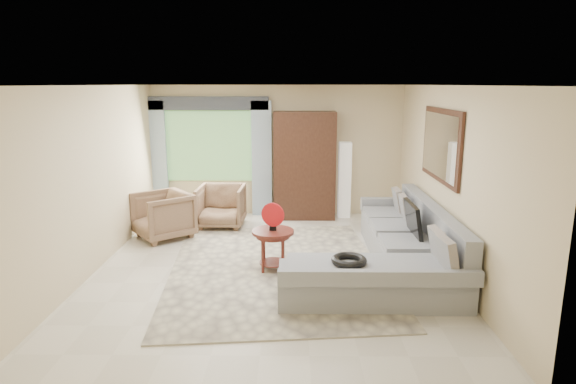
{
  "coord_description": "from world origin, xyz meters",
  "views": [
    {
      "loc": [
        0.32,
        -6.61,
        2.62
      ],
      "look_at": [
        0.25,
        0.35,
        1.05
      ],
      "focal_mm": 30.0,
      "sensor_mm": 36.0,
      "label": 1
    }
  ],
  "objects_px": {
    "potted_plant": "(163,208)",
    "floor_lamp": "(344,180)",
    "armoire": "(304,166)",
    "tv_screen": "(413,219)",
    "armchair_left": "(163,215)",
    "sectional_sofa": "(396,253)",
    "armchair_right": "(221,206)",
    "coffee_table": "(273,249)"
  },
  "relations": [
    {
      "from": "floor_lamp",
      "to": "tv_screen",
      "type": "bearing_deg",
      "value": -75.6
    },
    {
      "from": "armchair_left",
      "to": "armchair_right",
      "type": "xyz_separation_m",
      "value": [
        0.91,
        0.69,
        -0.01
      ]
    },
    {
      "from": "armchair_right",
      "to": "floor_lamp",
      "type": "height_order",
      "value": "floor_lamp"
    },
    {
      "from": "sectional_sofa",
      "to": "potted_plant",
      "type": "relative_size",
      "value": 6.56
    },
    {
      "from": "floor_lamp",
      "to": "sectional_sofa",
      "type": "bearing_deg",
      "value": -81.67
    },
    {
      "from": "potted_plant",
      "to": "armoire",
      "type": "height_order",
      "value": "armoire"
    },
    {
      "from": "coffee_table",
      "to": "armchair_left",
      "type": "bearing_deg",
      "value": 143.06
    },
    {
      "from": "tv_screen",
      "to": "potted_plant",
      "type": "distance_m",
      "value": 4.84
    },
    {
      "from": "tv_screen",
      "to": "armoire",
      "type": "relative_size",
      "value": 0.35
    },
    {
      "from": "sectional_sofa",
      "to": "coffee_table",
      "type": "relative_size",
      "value": 5.79
    },
    {
      "from": "potted_plant",
      "to": "floor_lamp",
      "type": "bearing_deg",
      "value": 6.74
    },
    {
      "from": "sectional_sofa",
      "to": "coffee_table",
      "type": "xyz_separation_m",
      "value": [
        -1.74,
        0.06,
        0.03
      ]
    },
    {
      "from": "armoire",
      "to": "coffee_table",
      "type": "bearing_deg",
      "value": -100.17
    },
    {
      "from": "coffee_table",
      "to": "potted_plant",
      "type": "distance_m",
      "value": 3.33
    },
    {
      "from": "sectional_sofa",
      "to": "tv_screen",
      "type": "distance_m",
      "value": 0.56
    },
    {
      "from": "potted_plant",
      "to": "sectional_sofa",
      "type": "bearing_deg",
      "value": -32.62
    },
    {
      "from": "sectional_sofa",
      "to": "tv_screen",
      "type": "height_order",
      "value": "tv_screen"
    },
    {
      "from": "sectional_sofa",
      "to": "armchair_right",
      "type": "height_order",
      "value": "sectional_sofa"
    },
    {
      "from": "tv_screen",
      "to": "armoire",
      "type": "bearing_deg",
      "value": 119.36
    },
    {
      "from": "armchair_left",
      "to": "armoire",
      "type": "relative_size",
      "value": 0.42
    },
    {
      "from": "armchair_right",
      "to": "armoire",
      "type": "bearing_deg",
      "value": 25.43
    },
    {
      "from": "armchair_left",
      "to": "potted_plant",
      "type": "xyz_separation_m",
      "value": [
        -0.26,
        1.0,
        -0.14
      ]
    },
    {
      "from": "tv_screen",
      "to": "potted_plant",
      "type": "xyz_separation_m",
      "value": [
        -4.23,
        2.31,
        -0.46
      ]
    },
    {
      "from": "potted_plant",
      "to": "coffee_table",
      "type": "bearing_deg",
      "value": -48.04
    },
    {
      "from": "coffee_table",
      "to": "armchair_left",
      "type": "xyz_separation_m",
      "value": [
        -1.96,
        1.48,
        0.09
      ]
    },
    {
      "from": "potted_plant",
      "to": "floor_lamp",
      "type": "relative_size",
      "value": 0.35
    },
    {
      "from": "tv_screen",
      "to": "floor_lamp",
      "type": "xyz_separation_m",
      "value": [
        -0.7,
        2.73,
        0.03
      ]
    },
    {
      "from": "armchair_left",
      "to": "armoire",
      "type": "xyz_separation_m",
      "value": [
        2.47,
        1.36,
        0.65
      ]
    },
    {
      "from": "armchair_left",
      "to": "armchair_right",
      "type": "relative_size",
      "value": 1.03
    },
    {
      "from": "coffee_table",
      "to": "armchair_left",
      "type": "relative_size",
      "value": 0.68
    },
    {
      "from": "armoire",
      "to": "sectional_sofa",
      "type": "bearing_deg",
      "value": -66.94
    },
    {
      "from": "tv_screen",
      "to": "coffee_table",
      "type": "xyz_separation_m",
      "value": [
        -2.01,
        -0.17,
        -0.41
      ]
    },
    {
      "from": "sectional_sofa",
      "to": "armchair_right",
      "type": "xyz_separation_m",
      "value": [
        -2.8,
        2.23,
        0.11
      ]
    },
    {
      "from": "floor_lamp",
      "to": "armchair_right",
      "type": "bearing_deg",
      "value": -162.91
    },
    {
      "from": "floor_lamp",
      "to": "coffee_table",
      "type": "bearing_deg",
      "value": -114.33
    },
    {
      "from": "armchair_right",
      "to": "armoire",
      "type": "distance_m",
      "value": 1.82
    },
    {
      "from": "sectional_sofa",
      "to": "armoire",
      "type": "relative_size",
      "value": 1.65
    },
    {
      "from": "tv_screen",
      "to": "armoire",
      "type": "distance_m",
      "value": 3.08
    },
    {
      "from": "sectional_sofa",
      "to": "armchair_right",
      "type": "relative_size",
      "value": 4.03
    },
    {
      "from": "armchair_left",
      "to": "armoire",
      "type": "height_order",
      "value": "armoire"
    },
    {
      "from": "coffee_table",
      "to": "tv_screen",
      "type": "bearing_deg",
      "value": 4.75
    },
    {
      "from": "armoire",
      "to": "tv_screen",
      "type": "bearing_deg",
      "value": -60.64
    }
  ]
}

